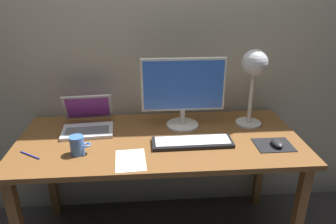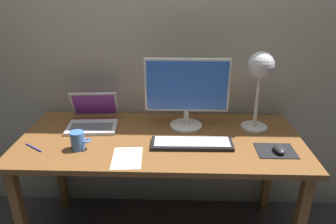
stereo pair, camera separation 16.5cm
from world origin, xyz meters
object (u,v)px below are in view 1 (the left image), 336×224
(laptop, at_px, (88,120))
(desk_lamp, at_px, (254,70))
(monitor, at_px, (183,89))
(pen, at_px, (30,155))
(mouse, at_px, (277,143))
(coffee_mug, at_px, (78,145))
(keyboard_main, at_px, (192,142))

(laptop, distance_m, desk_lamp, 1.03)
(monitor, bearing_deg, pen, -160.57)
(monitor, bearing_deg, mouse, -31.29)
(monitor, height_order, laptop, monitor)
(laptop, height_order, desk_lamp, desk_lamp)
(monitor, bearing_deg, laptop, 178.25)
(mouse, distance_m, coffee_mug, 1.05)
(keyboard_main, xyz_separation_m, coffee_mug, (-0.60, -0.06, 0.04))
(keyboard_main, distance_m, desk_lamp, 0.56)
(laptop, xyz_separation_m, mouse, (1.05, -0.31, -0.04))
(desk_lamp, height_order, coffee_mug, desk_lamp)
(monitor, relative_size, mouse, 5.11)
(desk_lamp, xyz_separation_m, pen, (-1.23, -0.28, -0.34))
(pen, bearing_deg, monitor, 19.43)
(keyboard_main, bearing_deg, pen, -176.00)
(keyboard_main, xyz_separation_m, desk_lamp, (0.38, 0.23, 0.33))
(coffee_mug, xyz_separation_m, pen, (-0.24, -0.00, -0.05))
(keyboard_main, distance_m, mouse, 0.46)
(monitor, distance_m, laptop, 0.60)
(desk_lamp, bearing_deg, monitor, 179.32)
(keyboard_main, relative_size, desk_lamp, 0.95)
(coffee_mug, relative_size, pen, 0.77)
(keyboard_main, bearing_deg, laptop, 157.52)
(keyboard_main, distance_m, laptop, 0.65)
(coffee_mug, bearing_deg, pen, -179.59)
(mouse, height_order, coffee_mug, coffee_mug)
(coffee_mug, bearing_deg, monitor, 26.54)
(desk_lamp, relative_size, pen, 3.34)
(mouse, distance_m, pen, 1.30)
(desk_lamp, xyz_separation_m, mouse, (0.07, -0.29, -0.33))
(monitor, xyz_separation_m, coffee_mug, (-0.58, -0.29, -0.19))
(coffee_mug, height_order, pen, coffee_mug)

